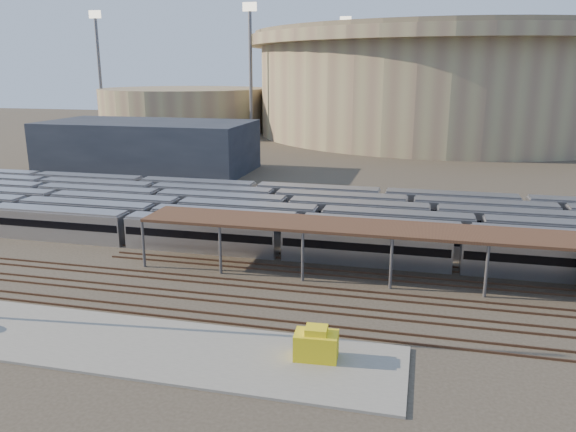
{
  "coord_description": "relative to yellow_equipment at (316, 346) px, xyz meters",
  "views": [
    {
      "loc": [
        20.13,
        -49.7,
        20.35
      ],
      "look_at": [
        5.05,
        12.0,
        3.65
      ],
      "focal_mm": 35.0,
      "sensor_mm": 36.0,
      "label": 1
    }
  ],
  "objects": [
    {
      "name": "ground",
      "position": [
        -13.44,
        13.83,
        -1.17
      ],
      "size": [
        420.0,
        420.0,
        0.0
      ],
      "primitive_type": "plane",
      "color": "#383026",
      "rests_on": "ground"
    },
    {
      "name": "subway_trains",
      "position": [
        -10.37,
        32.33,
        0.63
      ],
      "size": [
        124.07,
        23.9,
        3.6
      ],
      "color": "#ADADB2",
      "rests_on": "ground"
    },
    {
      "name": "inspection_shed",
      "position": [
        8.56,
        17.83,
        3.82
      ],
      "size": [
        60.3,
        6.0,
        5.3
      ],
      "color": "#59595E",
      "rests_on": "ground"
    },
    {
      "name": "floodlight_3",
      "position": [
        -23.44,
        173.83,
        19.48
      ],
      "size": [
        4.0,
        1.0,
        38.4
      ],
      "color": "#59595E",
      "rests_on": "ground"
    },
    {
      "name": "apron",
      "position": [
        -18.44,
        -1.17,
        -1.07
      ],
      "size": [
        50.0,
        9.0,
        0.2
      ],
      "primitive_type": "cube",
      "color": "gray",
      "rests_on": "ground"
    },
    {
      "name": "stadium",
      "position": [
        11.56,
        153.83,
        15.3
      ],
      "size": [
        124.0,
        124.0,
        32.5
      ],
      "color": "gray",
      "rests_on": "ground"
    },
    {
      "name": "floodlight_1",
      "position": [
        -98.44,
        133.83,
        19.48
      ],
      "size": [
        4.0,
        1.0,
        38.4
      ],
      "color": "#59595E",
      "rests_on": "ground"
    },
    {
      "name": "empty_tracks",
      "position": [
        -13.44,
        8.83,
        -1.08
      ],
      "size": [
        170.0,
        9.62,
        0.18
      ],
      "color": "#4C3323",
      "rests_on": "ground"
    },
    {
      "name": "service_building",
      "position": [
        -48.44,
        68.83,
        3.83
      ],
      "size": [
        42.0,
        20.0,
        10.0
      ],
      "primitive_type": "cube",
      "color": "#1E232D",
      "rests_on": "ground"
    },
    {
      "name": "secondary_arena",
      "position": [
        -73.44,
        143.83,
        5.83
      ],
      "size": [
        56.0,
        56.0,
        14.0
      ],
      "primitive_type": "cylinder",
      "color": "gray",
      "rests_on": "ground"
    },
    {
      "name": "yellow_equipment",
      "position": [
        0.0,
        0.0,
        0.0
      ],
      "size": [
        3.21,
        2.13,
        1.94
      ],
      "primitive_type": "cube",
      "rotation": [
        0.0,
        0.0,
        0.06
      ],
      "color": "yellow",
      "rests_on": "apron"
    },
    {
      "name": "floodlight_0",
      "position": [
        -43.44,
        123.83,
        19.48
      ],
      "size": [
        4.0,
        1.0,
        38.4
      ],
      "color": "#59595E",
      "rests_on": "ground"
    }
  ]
}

